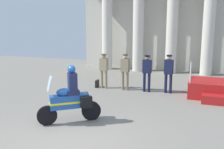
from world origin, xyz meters
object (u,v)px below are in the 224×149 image
(officer_in_row_1, at_px, (125,69))
(officer_in_row_2, at_px, (147,70))
(reviewing_stand, at_px, (219,90))
(officer_in_row_0, at_px, (104,68))
(briefcase_on_ground, at_px, (97,84))
(motorcycle_with_rider, at_px, (71,99))
(officer_in_row_3, at_px, (169,71))

(officer_in_row_1, bearing_deg, officer_in_row_2, -173.03)
(reviewing_stand, relative_size, officer_in_row_0, 1.51)
(briefcase_on_ground, bearing_deg, motorcycle_with_rider, -77.79)
(officer_in_row_2, relative_size, officer_in_row_3, 0.97)
(officer_in_row_2, distance_m, motorcycle_with_rider, 4.82)
(officer_in_row_2, bearing_deg, reviewing_stand, -173.55)
(reviewing_stand, xyz_separation_m, motorcycle_with_rider, (-4.65, -4.64, 0.45))
(officer_in_row_2, height_order, officer_in_row_3, officer_in_row_3)
(officer_in_row_0, bearing_deg, motorcycle_with_rider, 103.09)
(officer_in_row_0, bearing_deg, briefcase_on_ground, -1.91)
(reviewing_stand, bearing_deg, briefcase_on_ground, -179.66)
(officer_in_row_2, height_order, motorcycle_with_rider, motorcycle_with_rider)
(reviewing_stand, relative_size, officer_in_row_1, 1.49)
(officer_in_row_3, bearing_deg, motorcycle_with_rider, 67.65)
(reviewing_stand, bearing_deg, officer_in_row_1, -178.84)
(officer_in_row_1, distance_m, motorcycle_with_rider, 4.58)
(officer_in_row_2, bearing_deg, officer_in_row_1, 6.97)
(motorcycle_with_rider, height_order, briefcase_on_ground, motorcycle_with_rider)
(officer_in_row_0, xyz_separation_m, officer_in_row_2, (2.11, 0.03, 0.01))
(officer_in_row_2, bearing_deg, officer_in_row_3, -168.54)
(reviewing_stand, relative_size, briefcase_on_ground, 7.10)
(officer_in_row_0, xyz_separation_m, motorcycle_with_rider, (0.61, -4.55, -0.20))
(officer_in_row_0, relative_size, officer_in_row_1, 0.98)
(officer_in_row_1, xyz_separation_m, briefcase_on_ground, (-1.45, 0.05, -0.84))
(officer_in_row_1, bearing_deg, officer_in_row_3, -170.85)
(officer_in_row_0, height_order, briefcase_on_ground, officer_in_row_0)
(officer_in_row_1, bearing_deg, officer_in_row_0, 5.34)
(reviewing_stand, height_order, officer_in_row_0, officer_in_row_0)
(motorcycle_with_rider, distance_m, briefcase_on_ground, 4.75)
(officer_in_row_0, relative_size, motorcycle_with_rider, 0.89)
(reviewing_stand, distance_m, officer_in_row_0, 5.31)
(reviewing_stand, xyz_separation_m, briefcase_on_ground, (-5.65, -0.03, -0.16))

